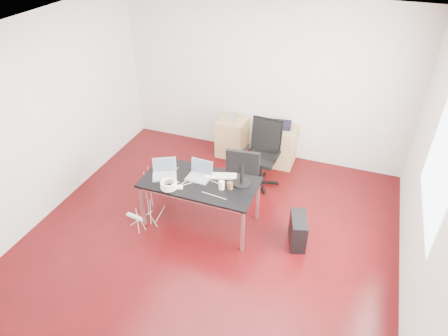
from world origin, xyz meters
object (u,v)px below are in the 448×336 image
(filing_cabinet_left, at_px, (232,137))
(filing_cabinet_right, at_px, (281,146))
(pc_tower, at_px, (298,231))
(office_chair, at_px, (263,150))
(desk, at_px, (200,184))

(filing_cabinet_left, height_order, filing_cabinet_right, same)
(filing_cabinet_left, height_order, pc_tower, filing_cabinet_left)
(office_chair, height_order, filing_cabinet_right, office_chair)
(filing_cabinet_right, bearing_deg, filing_cabinet_left, 180.00)
(office_chair, relative_size, filing_cabinet_left, 1.54)
(filing_cabinet_left, relative_size, filing_cabinet_right, 1.00)
(filing_cabinet_left, xyz_separation_m, filing_cabinet_right, (0.91, 0.00, 0.00))
(pc_tower, bearing_deg, office_chair, 108.69)
(desk, height_order, pc_tower, desk)
(filing_cabinet_left, bearing_deg, desk, -84.07)
(filing_cabinet_right, relative_size, pc_tower, 1.56)
(desk, relative_size, filing_cabinet_right, 2.29)
(office_chair, xyz_separation_m, filing_cabinet_right, (0.15, 0.66, -0.26))
(filing_cabinet_left, bearing_deg, office_chair, -41.31)
(office_chair, bearing_deg, filing_cabinet_right, 80.10)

